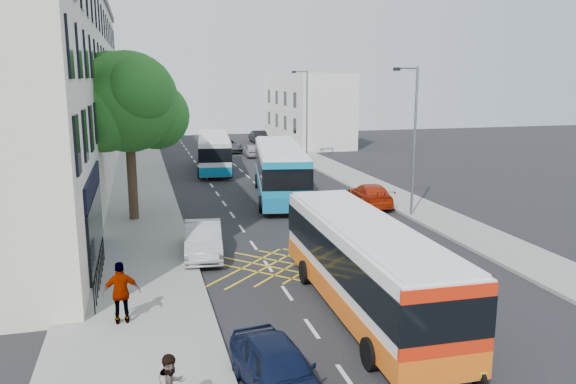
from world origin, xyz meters
TOP-DOWN VIEW (x-y plane):
  - ground at (0.00, 0.00)m, footprint 120.00×120.00m
  - pavement_left at (-8.50, 15.00)m, footprint 5.00×70.00m
  - pavement_right at (7.50, 15.00)m, footprint 3.00×70.00m
  - terrace_main at (-14.00, 24.49)m, footprint 8.30×45.00m
  - terrace_far at (-14.00, 55.00)m, footprint 8.00×20.00m
  - building_right at (11.00, 48.00)m, footprint 6.00×18.00m
  - street_tree at (-8.51, 14.97)m, footprint 6.30×5.70m
  - lamp_near at (6.20, 12.00)m, footprint 1.45×0.15m
  - lamp_far at (6.20, 32.00)m, footprint 1.45×0.15m
  - railings at (-9.70, 5.30)m, footprint 0.08×5.60m
  - bus_near at (-1.14, 0.82)m, footprint 2.86×10.79m
  - bus_mid at (0.54, 18.87)m, footprint 4.75×12.18m
  - bus_far at (-2.13, 30.52)m, footprint 3.60×10.75m
  - motorbike at (-0.26, -3.73)m, footprint 0.58×1.96m
  - parked_car_blue at (-5.10, -3.30)m, footprint 2.08×4.13m
  - parked_car_silver at (-5.60, 8.03)m, footprint 1.96×4.55m
  - red_hatchback at (5.21, 15.21)m, footprint 2.37×4.78m
  - distant_car_grey at (0.75, 41.67)m, footprint 2.89×5.14m
  - distant_car_silver at (2.50, 37.72)m, footprint 1.60×3.66m
  - distant_car_dark at (5.50, 49.08)m, footprint 1.60×4.42m
  - pedestrian_far at (-8.82, 1.63)m, footprint 1.17×0.52m

SIDE VIEW (x-z plane):
  - ground at x=0.00m, z-range 0.00..0.00m
  - pavement_left at x=-8.50m, z-range 0.00..0.15m
  - pavement_right at x=7.50m, z-range 0.00..0.15m
  - distant_car_silver at x=2.50m, z-range 0.00..1.23m
  - red_hatchback at x=5.21m, z-range 0.00..1.34m
  - parked_car_blue at x=-5.10m, z-range 0.00..1.35m
  - distant_car_grey at x=0.75m, z-range 0.00..1.36m
  - railings at x=-9.70m, z-range 0.15..1.29m
  - distant_car_dark at x=5.50m, z-range 0.00..1.45m
  - parked_car_silver at x=-5.60m, z-range 0.00..1.46m
  - motorbike at x=-0.26m, z-range -0.05..1.69m
  - pedestrian_far at x=-8.82m, z-range 0.15..2.11m
  - bus_far at x=-2.13m, z-range 0.08..3.04m
  - bus_near at x=-1.14m, z-range 0.08..3.10m
  - bus_mid at x=0.54m, z-range 0.09..3.43m
  - building_right at x=11.00m, z-range 0.00..8.00m
  - lamp_near at x=6.20m, z-range 0.62..8.62m
  - lamp_far at x=6.20m, z-range 0.62..8.62m
  - terrace_far at x=-14.00m, z-range 0.00..10.00m
  - street_tree at x=-8.51m, z-range 1.89..10.69m
  - terrace_main at x=-14.00m, z-range 0.01..13.51m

